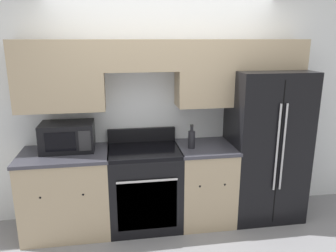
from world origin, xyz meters
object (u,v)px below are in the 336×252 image
(oven_range, at_px, (145,187))
(microwave, at_px, (68,137))
(refrigerator, at_px, (265,145))
(bottle, at_px, (192,139))

(oven_range, xyz_separation_m, microwave, (-0.81, 0.09, 0.60))
(refrigerator, distance_m, bottle, 0.91)
(refrigerator, relative_size, microwave, 3.15)
(bottle, bearing_deg, microwave, 173.91)
(microwave, height_order, bottle, microwave)
(refrigerator, bearing_deg, bottle, -174.76)
(oven_range, distance_m, bottle, 0.76)
(oven_range, bearing_deg, refrigerator, 1.39)
(oven_range, height_order, bottle, bottle)
(refrigerator, bearing_deg, microwave, 178.47)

